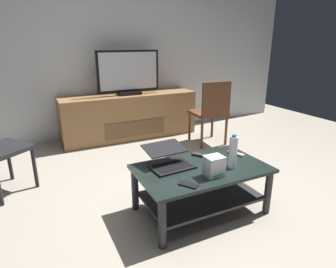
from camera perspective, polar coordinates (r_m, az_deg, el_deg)
The scene contains 12 objects.
ground_plane at distance 2.61m, azimuth 3.12°, elevation -14.37°, with size 7.68×7.68×0.00m, color #9E9384.
back_wall at distance 4.44m, azimuth -12.56°, elevation 17.66°, with size 6.40×0.12×2.80m, color silver.
coffee_table at distance 2.44m, azimuth 6.61°, elevation -9.28°, with size 1.08×0.65×0.41m.
media_cabinet at distance 4.34m, azimuth -7.60°, elevation 3.58°, with size 1.99×0.49×0.66m.
television at distance 4.20m, azimuth -7.87°, elevation 11.84°, with size 0.91×0.20×0.62m.
dining_chair at distance 3.98m, azimuth 8.61°, elevation 4.82°, with size 0.47×0.47×0.90m.
laptop at distance 2.38m, azimuth 0.20°, elevation -5.03°, with size 0.37×0.38×0.16m.
router_box at distance 2.22m, azimuth 9.15°, elevation -6.35°, with size 0.14×0.12×0.16m.
water_bottle_near at distance 2.37m, azimuth 12.83°, elevation -3.53°, with size 0.07×0.07×0.29m.
cell_phone at distance 2.10m, azimuth 4.10°, elevation -10.02°, with size 0.07×0.14×0.01m, color black.
tv_remote at distance 2.60m, azimuth 6.48°, elevation -4.22°, with size 0.04×0.16×0.02m, color #2D2D30.
soundbar_remote at distance 2.69m, azimuth 13.40°, elevation -3.84°, with size 0.04×0.16×0.02m, color #99999E.
Camera 1 is at (-1.10, -1.91, 1.40)m, focal length 30.58 mm.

